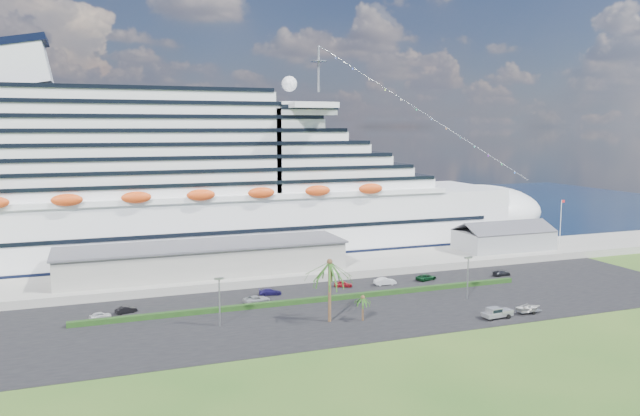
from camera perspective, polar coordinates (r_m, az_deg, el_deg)
name	(u,v)px	position (r m, az deg, el deg)	size (l,w,h in m)	color
ground	(393,323)	(108.29, 6.68, -10.37)	(420.00, 420.00, 0.00)	#28511B
asphalt_lot	(366,305)	(117.74, 4.23, -8.84)	(140.00, 38.00, 0.12)	black
wharf	(314,268)	(143.56, -0.59, -5.49)	(240.00, 20.00, 1.80)	gray
water	(230,218)	(229.09, -8.19, -0.93)	(420.00, 160.00, 0.02)	black
cruise_ship	(200,193)	(158.68, -10.89, 1.39)	(191.00, 38.00, 54.00)	silver
terminal_building	(204,258)	(136.50, -10.55, -4.53)	(61.00, 15.00, 6.30)	gray
port_shed	(504,239)	(167.33, 16.45, -2.72)	(24.00, 12.31, 7.37)	gray
flagpole	(561,220)	(178.03, 21.16, -1.06)	(1.08, 0.16, 12.00)	silver
hedge	(317,300)	(119.13, -0.32, -8.37)	(88.00, 1.10, 0.90)	black
lamp_post_left	(219,295)	(105.27, -9.18, -7.90)	(1.60, 0.35, 8.27)	gray
lamp_post_right	(468,272)	(123.36, 13.37, -5.73)	(1.60, 0.35, 8.27)	gray
palm_tall	(330,269)	(105.41, 0.89, -5.62)	(8.82, 8.82, 11.13)	#47301E
palm_short	(363,300)	(107.52, 3.94, -8.43)	(3.53, 3.53, 4.56)	#47301E
parked_car_0	(100,315)	(115.38, -19.45, -9.25)	(1.46, 3.62, 1.23)	silver
parked_car_1	(126,310)	(117.35, -17.32, -8.88)	(1.30, 3.73, 1.23)	black
parked_car_2	(257,299)	(118.86, -5.79, -8.32)	(2.34, 5.08, 1.41)	#A0A4A8
parked_car_3	(270,292)	(124.21, -4.59, -7.64)	(1.82, 4.47, 1.30)	#1C1751
parked_car_4	(343,284)	(129.83, 2.13, -6.96)	(1.52, 3.78, 1.29)	maroon
parked_car_5	(385,281)	(132.07, 5.97, -6.69)	(1.62, 4.66, 1.53)	silver
parked_car_6	(426,277)	(137.32, 9.69, -6.25)	(2.20, 4.77, 1.33)	#0D3719
parked_car_7	(502,273)	(145.03, 16.27, -5.72)	(1.76, 4.34, 1.26)	black
pickup_truck	(497,312)	(113.37, 15.88, -9.16)	(5.61, 2.42, 1.93)	black
boat_trailer	(529,308)	(117.80, 18.57, -8.64)	(5.60, 3.67, 1.60)	gray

